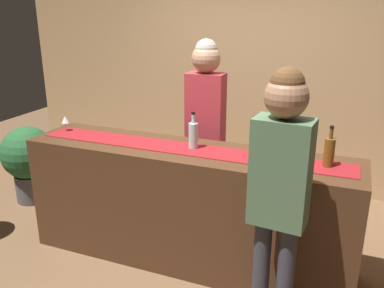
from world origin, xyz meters
TOP-DOWN VIEW (x-y plane):
  - ground_plane at (0.00, 0.00)m, footprint 10.00×10.00m
  - back_wall at (0.00, 1.90)m, footprint 6.00×0.12m
  - bar_counter at (0.00, 0.00)m, footprint 2.72×0.60m
  - counter_runner_cloth at (0.00, 0.00)m, footprint 2.58×0.28m
  - wine_bottle_clear at (0.04, 0.04)m, footprint 0.07×0.07m
  - wine_bottle_green at (0.52, 0.09)m, footprint 0.07×0.07m
  - wine_bottle_amber at (1.07, 0.03)m, footprint 0.07×0.07m
  - wine_glass_near_customer at (0.81, -0.07)m, footprint 0.07×0.07m
  - wine_glass_mid_counter at (-1.21, 0.05)m, footprint 0.07×0.07m
  - bartender at (-0.05, 0.58)m, footprint 0.35×0.26m
  - customer_sipping at (0.84, -0.57)m, footprint 0.36×0.25m
  - potted_plant_tall at (-2.06, 0.41)m, footprint 0.58×0.58m

SIDE VIEW (x-z plane):
  - ground_plane at x=0.00m, z-range 0.00..0.00m
  - potted_plant_tall at x=-2.06m, z-range 0.07..0.92m
  - bar_counter at x=0.00m, z-range 0.00..1.01m
  - counter_runner_cloth at x=0.00m, z-range 1.01..1.02m
  - wine_glass_near_customer at x=0.81m, z-range 1.04..1.19m
  - wine_glass_mid_counter at x=-1.21m, z-range 1.04..1.19m
  - customer_sipping at x=0.84m, z-range 0.22..2.01m
  - wine_bottle_clear at x=0.04m, z-range 0.97..1.28m
  - wine_bottle_green at x=0.52m, z-range 0.97..1.28m
  - wine_bottle_amber at x=1.07m, z-range 0.97..1.28m
  - bartender at x=-0.05m, z-range 0.24..2.07m
  - back_wall at x=0.00m, z-range 0.00..2.90m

